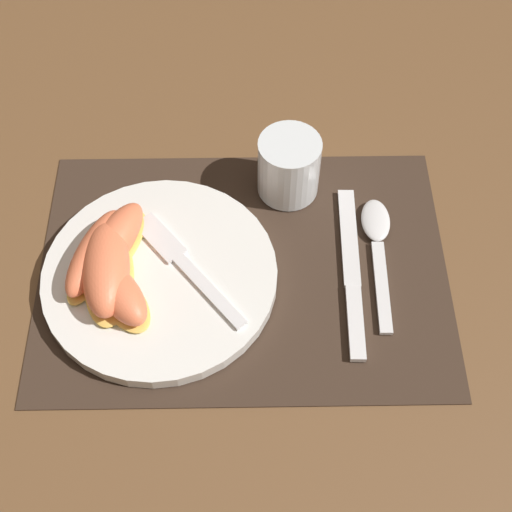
{
  "coord_description": "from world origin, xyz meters",
  "views": [
    {
      "loc": [
        0.01,
        -0.43,
        0.68
      ],
      "look_at": [
        0.01,
        0.0,
        0.02
      ],
      "focal_mm": 50.0,
      "sensor_mm": 36.0,
      "label": 1
    }
  ],
  "objects_px": {
    "fork": "(182,262)",
    "citrus_wedge_2": "(107,270)",
    "spoon": "(377,237)",
    "citrus_wedge_1": "(95,253)",
    "juice_glass": "(289,169)",
    "citrus_wedge_3": "(119,294)",
    "knife": "(352,274)",
    "plate": "(160,276)",
    "citrus_wedge_0": "(113,243)"
  },
  "relations": [
    {
      "from": "spoon",
      "to": "citrus_wedge_0",
      "type": "bearing_deg",
      "value": -175.58
    },
    {
      "from": "fork",
      "to": "citrus_wedge_0",
      "type": "distance_m",
      "value": 0.08
    },
    {
      "from": "spoon",
      "to": "fork",
      "type": "xyz_separation_m",
      "value": [
        -0.22,
        -0.04,
        0.01
      ]
    },
    {
      "from": "plate",
      "to": "juice_glass",
      "type": "bearing_deg",
      "value": 41.46
    },
    {
      "from": "juice_glass",
      "to": "citrus_wedge_0",
      "type": "bearing_deg",
      "value": -152.79
    },
    {
      "from": "juice_glass",
      "to": "fork",
      "type": "distance_m",
      "value": 0.17
    },
    {
      "from": "plate",
      "to": "spoon",
      "type": "height_order",
      "value": "plate"
    },
    {
      "from": "plate",
      "to": "knife",
      "type": "bearing_deg",
      "value": 0.71
    },
    {
      "from": "plate",
      "to": "citrus_wedge_2",
      "type": "bearing_deg",
      "value": -170.85
    },
    {
      "from": "fork",
      "to": "citrus_wedge_1",
      "type": "bearing_deg",
      "value": 177.4
    },
    {
      "from": "spoon",
      "to": "citrus_wedge_1",
      "type": "xyz_separation_m",
      "value": [
        -0.32,
        -0.04,
        0.03
      ]
    },
    {
      "from": "juice_glass",
      "to": "citrus_wedge_1",
      "type": "xyz_separation_m",
      "value": [
        -0.22,
        -0.11,
        -0.0
      ]
    },
    {
      "from": "juice_glass",
      "to": "citrus_wedge_2",
      "type": "xyz_separation_m",
      "value": [
        -0.2,
        -0.14,
        0.0
      ]
    },
    {
      "from": "spoon",
      "to": "fork",
      "type": "height_order",
      "value": "fork"
    },
    {
      "from": "citrus_wedge_1",
      "to": "citrus_wedge_2",
      "type": "xyz_separation_m",
      "value": [
        0.02,
        -0.02,
        0.0
      ]
    },
    {
      "from": "spoon",
      "to": "citrus_wedge_0",
      "type": "height_order",
      "value": "citrus_wedge_0"
    },
    {
      "from": "knife",
      "to": "citrus_wedge_3",
      "type": "relative_size",
      "value": 2.16
    },
    {
      "from": "knife",
      "to": "citrus_wedge_2",
      "type": "distance_m",
      "value": 0.27
    },
    {
      "from": "fork",
      "to": "plate",
      "type": "bearing_deg",
      "value": -154.91
    },
    {
      "from": "citrus_wedge_0",
      "to": "citrus_wedge_2",
      "type": "distance_m",
      "value": 0.04
    },
    {
      "from": "knife",
      "to": "fork",
      "type": "relative_size",
      "value": 1.47
    },
    {
      "from": "citrus_wedge_3",
      "to": "juice_glass",
      "type": "bearing_deg",
      "value": 41.79
    },
    {
      "from": "juice_glass",
      "to": "citrus_wedge_3",
      "type": "distance_m",
      "value": 0.25
    },
    {
      "from": "fork",
      "to": "citrus_wedge_2",
      "type": "relative_size",
      "value": 1.2
    },
    {
      "from": "juice_glass",
      "to": "knife",
      "type": "height_order",
      "value": "juice_glass"
    },
    {
      "from": "plate",
      "to": "citrus_wedge_3",
      "type": "distance_m",
      "value": 0.06
    },
    {
      "from": "plate",
      "to": "citrus_wedge_1",
      "type": "height_order",
      "value": "citrus_wedge_1"
    },
    {
      "from": "knife",
      "to": "citrus_wedge_3",
      "type": "bearing_deg",
      "value": -171.32
    },
    {
      "from": "spoon",
      "to": "plate",
      "type": "bearing_deg",
      "value": -168.35
    },
    {
      "from": "citrus_wedge_1",
      "to": "citrus_wedge_3",
      "type": "bearing_deg",
      "value": -59.0
    },
    {
      "from": "spoon",
      "to": "citrus_wedge_3",
      "type": "xyz_separation_m",
      "value": [
        -0.29,
        -0.09,
        0.03
      ]
    },
    {
      "from": "knife",
      "to": "citrus_wedge_2",
      "type": "xyz_separation_m",
      "value": [
        -0.27,
        -0.01,
        0.03
      ]
    },
    {
      "from": "juice_glass",
      "to": "citrus_wedge_3",
      "type": "relative_size",
      "value": 0.75
    },
    {
      "from": "plate",
      "to": "spoon",
      "type": "relative_size",
      "value": 1.46
    },
    {
      "from": "juice_glass",
      "to": "citrus_wedge_3",
      "type": "height_order",
      "value": "juice_glass"
    },
    {
      "from": "knife",
      "to": "spoon",
      "type": "bearing_deg",
      "value": 55.38
    },
    {
      "from": "citrus_wedge_0",
      "to": "citrus_wedge_2",
      "type": "xyz_separation_m",
      "value": [
        -0.0,
        -0.04,
        0.0
      ]
    },
    {
      "from": "juice_glass",
      "to": "citrus_wedge_0",
      "type": "relative_size",
      "value": 0.62
    },
    {
      "from": "plate",
      "to": "citrus_wedge_2",
      "type": "relative_size",
      "value": 2.03
    },
    {
      "from": "spoon",
      "to": "fork",
      "type": "bearing_deg",
      "value": -169.95
    },
    {
      "from": "knife",
      "to": "spoon",
      "type": "relative_size",
      "value": 1.26
    },
    {
      "from": "fork",
      "to": "citrus_wedge_2",
      "type": "distance_m",
      "value": 0.08
    },
    {
      "from": "knife",
      "to": "citrus_wedge_1",
      "type": "distance_m",
      "value": 0.28
    },
    {
      "from": "citrus_wedge_3",
      "to": "plate",
      "type": "bearing_deg",
      "value": 43.01
    },
    {
      "from": "juice_glass",
      "to": "citrus_wedge_1",
      "type": "distance_m",
      "value": 0.24
    },
    {
      "from": "plate",
      "to": "spoon",
      "type": "xyz_separation_m",
      "value": [
        0.25,
        0.05,
        -0.0
      ]
    },
    {
      "from": "juice_glass",
      "to": "spoon",
      "type": "relative_size",
      "value": 0.44
    },
    {
      "from": "spoon",
      "to": "citrus_wedge_2",
      "type": "xyz_separation_m",
      "value": [
        -0.3,
        -0.06,
        0.03
      ]
    },
    {
      "from": "citrus_wedge_1",
      "to": "spoon",
      "type": "bearing_deg",
      "value": 6.34
    },
    {
      "from": "juice_glass",
      "to": "citrus_wedge_2",
      "type": "bearing_deg",
      "value": -145.39
    }
  ]
}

